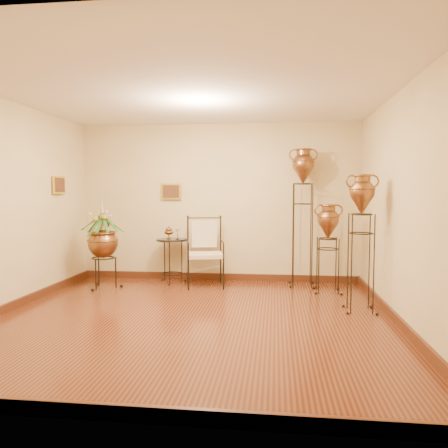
# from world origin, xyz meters

# --- Properties ---
(ground) EXTENTS (5.00, 5.00, 0.00)m
(ground) POSITION_xyz_m (0.00, 0.00, 0.00)
(ground) COLOR brown
(ground) RESTS_ON ground
(room_shell) EXTENTS (5.02, 5.02, 2.81)m
(room_shell) POSITION_xyz_m (-0.01, 0.01, 1.73)
(room_shell) COLOR beige
(room_shell) RESTS_ON ground
(amphora_tall) EXTENTS (0.54, 0.54, 2.33)m
(amphora_tall) POSITION_xyz_m (1.48, 2.15, 1.19)
(amphora_tall) COLOR black
(amphora_tall) RESTS_ON ground
(amphora_mid) EXTENTS (0.51, 0.51, 1.84)m
(amphora_mid) POSITION_xyz_m (2.15, 0.61, 0.93)
(amphora_mid) COLOR black
(amphora_mid) RESTS_ON ground
(amphora_short) EXTENTS (0.46, 0.46, 1.42)m
(amphora_short) POSITION_xyz_m (1.85, 1.71, 0.71)
(amphora_short) COLOR black
(amphora_short) RESTS_ON ground
(planter_urn) EXTENTS (0.97, 0.97, 1.45)m
(planter_urn) POSITION_xyz_m (-1.80, 1.61, 0.81)
(planter_urn) COLOR black
(planter_urn) RESTS_ON ground
(armchair) EXTENTS (0.77, 0.74, 1.17)m
(armchair) POSITION_xyz_m (-0.14, 1.89, 0.58)
(armchair) COLOR black
(armchair) RESTS_ON ground
(side_table) EXTENTS (0.70, 0.70, 0.97)m
(side_table) POSITION_xyz_m (-0.77, 2.15, 0.40)
(side_table) COLOR black
(side_table) RESTS_ON ground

